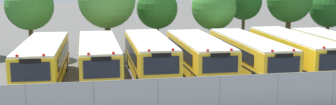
{
  "coord_description": "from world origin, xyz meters",
  "views": [
    {
      "loc": [
        -7.26,
        -27.87,
        6.71
      ],
      "look_at": [
        -2.22,
        0.0,
        1.6
      ],
      "focal_mm": 46.77,
      "sensor_mm": 36.0,
      "label": 1
    }
  ],
  "objects_px": {
    "tree_4": "(213,8)",
    "tree_7": "(330,8)",
    "school_bus_1": "(99,58)",
    "tree_3": "(157,7)",
    "tree_6": "(290,0)",
    "tree_2": "(109,0)",
    "tree_1": "(31,7)",
    "tree_5": "(242,2)",
    "school_bus_2": "(150,56)",
    "school_bus_5": "(293,52)",
    "school_bus_0": "(43,60)",
    "school_bus_3": "(198,55)",
    "school_bus_4": "(248,53)"
  },
  "relations": [
    {
      "from": "tree_7",
      "to": "tree_5",
      "type": "bearing_deg",
      "value": 178.34
    },
    {
      "from": "tree_7",
      "to": "school_bus_1",
      "type": "bearing_deg",
      "value": -154.54
    },
    {
      "from": "school_bus_5",
      "to": "tree_5",
      "type": "relative_size",
      "value": 1.89
    },
    {
      "from": "school_bus_4",
      "to": "school_bus_1",
      "type": "bearing_deg",
      "value": 0.45
    },
    {
      "from": "school_bus_2",
      "to": "tree_1",
      "type": "distance_m",
      "value": 12.14
    },
    {
      "from": "school_bus_5",
      "to": "tree_6",
      "type": "distance_m",
      "value": 11.63
    },
    {
      "from": "school_bus_2",
      "to": "tree_4",
      "type": "relative_size",
      "value": 1.72
    },
    {
      "from": "school_bus_5",
      "to": "tree_3",
      "type": "relative_size",
      "value": 1.98
    },
    {
      "from": "school_bus_3",
      "to": "tree_6",
      "type": "bearing_deg",
      "value": -138.09
    },
    {
      "from": "school_bus_1",
      "to": "tree_6",
      "type": "bearing_deg",
      "value": -150.56
    },
    {
      "from": "school_bus_2",
      "to": "tree_3",
      "type": "bearing_deg",
      "value": -101.88
    },
    {
      "from": "school_bus_3",
      "to": "tree_5",
      "type": "relative_size",
      "value": 1.72
    },
    {
      "from": "tree_5",
      "to": "school_bus_3",
      "type": "bearing_deg",
      "value": -122.35
    },
    {
      "from": "school_bus_2",
      "to": "tree_6",
      "type": "relative_size",
      "value": 1.55
    },
    {
      "from": "school_bus_0",
      "to": "school_bus_2",
      "type": "distance_m",
      "value": 6.73
    },
    {
      "from": "school_bus_3",
      "to": "tree_3",
      "type": "bearing_deg",
      "value": -82.53
    },
    {
      "from": "school_bus_3",
      "to": "tree_3",
      "type": "height_order",
      "value": "tree_3"
    },
    {
      "from": "school_bus_2",
      "to": "tree_2",
      "type": "relative_size",
      "value": 1.41
    },
    {
      "from": "school_bus_2",
      "to": "tree_5",
      "type": "distance_m",
      "value": 14.93
    },
    {
      "from": "tree_5",
      "to": "tree_2",
      "type": "bearing_deg",
      "value": -169.07
    },
    {
      "from": "tree_2",
      "to": "tree_3",
      "type": "xyz_separation_m",
      "value": [
        4.24,
        1.3,
        -0.7
      ]
    },
    {
      "from": "tree_1",
      "to": "tree_5",
      "type": "distance_m",
      "value": 18.59
    },
    {
      "from": "school_bus_1",
      "to": "tree_3",
      "type": "height_order",
      "value": "tree_3"
    },
    {
      "from": "tree_4",
      "to": "school_bus_3",
      "type": "bearing_deg",
      "value": -112.2
    },
    {
      "from": "tree_1",
      "to": "tree_4",
      "type": "relative_size",
      "value": 1.06
    },
    {
      "from": "school_bus_5",
      "to": "tree_4",
      "type": "height_order",
      "value": "tree_4"
    },
    {
      "from": "tree_3",
      "to": "tree_6",
      "type": "distance_m",
      "value": 12.53
    },
    {
      "from": "tree_2",
      "to": "tree_3",
      "type": "height_order",
      "value": "tree_2"
    },
    {
      "from": "school_bus_1",
      "to": "school_bus_2",
      "type": "relative_size",
      "value": 1.04
    },
    {
      "from": "school_bus_1",
      "to": "tree_7",
      "type": "bearing_deg",
      "value": -155.08
    },
    {
      "from": "school_bus_0",
      "to": "tree_5",
      "type": "height_order",
      "value": "tree_5"
    },
    {
      "from": "tree_1",
      "to": "tree_6",
      "type": "xyz_separation_m",
      "value": [
        22.93,
        1.83,
        0.14
      ]
    },
    {
      "from": "tree_6",
      "to": "tree_2",
      "type": "bearing_deg",
      "value": -173.68
    },
    {
      "from": "tree_1",
      "to": "tree_6",
      "type": "bearing_deg",
      "value": 4.56
    },
    {
      "from": "tree_1",
      "to": "tree_6",
      "type": "relative_size",
      "value": 0.95
    },
    {
      "from": "school_bus_5",
      "to": "tree_6",
      "type": "height_order",
      "value": "tree_6"
    },
    {
      "from": "tree_4",
      "to": "tree_6",
      "type": "height_order",
      "value": "tree_6"
    },
    {
      "from": "tree_5",
      "to": "school_bus_2",
      "type": "bearing_deg",
      "value": -133.28
    },
    {
      "from": "school_bus_4",
      "to": "tree_2",
      "type": "distance_m",
      "value": 12.68
    },
    {
      "from": "tree_6",
      "to": "tree_5",
      "type": "bearing_deg",
      "value": 173.45
    },
    {
      "from": "tree_1",
      "to": "tree_5",
      "type": "relative_size",
      "value": 1.05
    },
    {
      "from": "school_bus_1",
      "to": "tree_1",
      "type": "relative_size",
      "value": 1.68
    },
    {
      "from": "school_bus_0",
      "to": "tree_5",
      "type": "bearing_deg",
      "value": -145.03
    },
    {
      "from": "school_bus_2",
      "to": "tree_5",
      "type": "height_order",
      "value": "tree_5"
    },
    {
      "from": "school_bus_1",
      "to": "tree_7",
      "type": "relative_size",
      "value": 1.94
    },
    {
      "from": "tree_4",
      "to": "tree_7",
      "type": "distance_m",
      "value": 12.61
    },
    {
      "from": "school_bus_0",
      "to": "school_bus_1",
      "type": "bearing_deg",
      "value": -174.73
    },
    {
      "from": "tree_4",
      "to": "school_bus_5",
      "type": "bearing_deg",
      "value": -66.35
    },
    {
      "from": "tree_1",
      "to": "tree_2",
      "type": "xyz_separation_m",
      "value": [
        6.17,
        -0.03,
        0.42
      ]
    },
    {
      "from": "tree_3",
      "to": "tree_4",
      "type": "distance_m",
      "value": 4.81
    }
  ]
}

